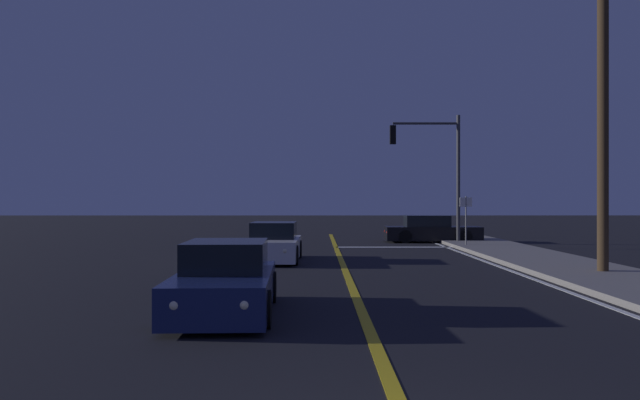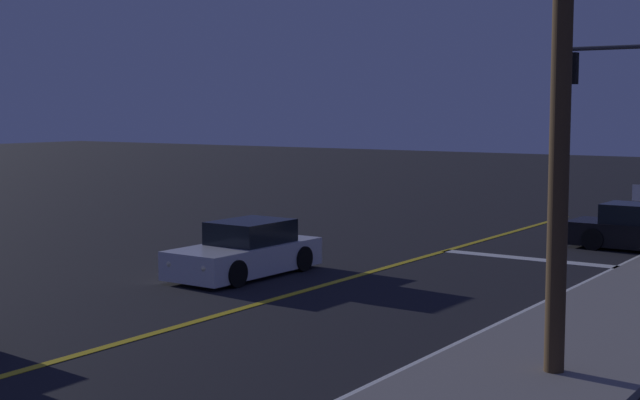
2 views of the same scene
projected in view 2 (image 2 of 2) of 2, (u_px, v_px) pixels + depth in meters
sidewalk_right at (523, 380)px, 13.66m from camera, size 3.20×45.10×0.15m
lane_line_center at (185, 325)px, 17.46m from camera, size 0.20×42.59×0.01m
lane_line_edge_right at (413, 365)px, 14.70m from camera, size 0.16×42.59×0.01m
stop_bar at (531, 259)px, 25.09m from camera, size 5.18×0.50×0.01m
car_distant_tail_white at (246, 252)px, 22.65m from camera, size 1.90×4.24×1.34m
utility_pole_right at (562, 57)px, 13.40m from camera, size 1.51×0.30×9.35m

